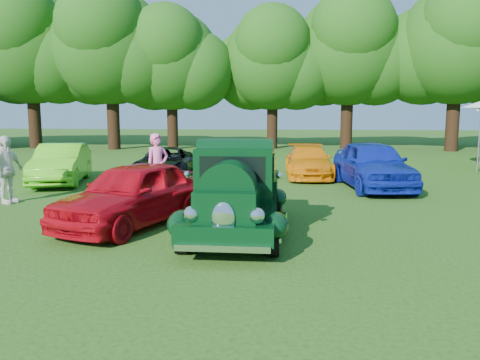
# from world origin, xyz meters

# --- Properties ---
(ground) EXTENTS (120.00, 120.00, 0.00)m
(ground) POSITION_xyz_m (0.00, 0.00, 0.00)
(ground) COLOR #1F4510
(ground) RESTS_ON ground
(hero_pickup) EXTENTS (2.21, 4.75, 1.86)m
(hero_pickup) POSITION_xyz_m (0.41, 0.92, 0.80)
(hero_pickup) COLOR black
(hero_pickup) RESTS_ON ground
(red_convertible) EXTENTS (3.07, 4.62, 1.46)m
(red_convertible) POSITION_xyz_m (-2.02, 1.39, 0.73)
(red_convertible) COLOR #AF0713
(red_convertible) RESTS_ON ground
(back_car_lime) EXTENTS (2.59, 4.59, 1.43)m
(back_car_lime) POSITION_xyz_m (-6.63, 7.29, 0.72)
(back_car_lime) COLOR #4DBA18
(back_car_lime) RESTS_ON ground
(back_car_black) EXTENTS (2.42, 4.49, 1.20)m
(back_car_black) POSITION_xyz_m (-3.22, 8.91, 0.60)
(back_car_black) COLOR black
(back_car_black) RESTS_ON ground
(back_car_orange) EXTENTS (1.86, 4.34, 1.24)m
(back_car_orange) POSITION_xyz_m (2.38, 9.85, 0.62)
(back_car_orange) COLOR orange
(back_car_orange) RESTS_ON ground
(back_car_blue) EXTENTS (2.49, 4.96, 1.62)m
(back_car_blue) POSITION_xyz_m (4.40, 7.23, 0.81)
(back_car_blue) COLOR #0E1F9C
(back_car_blue) RESTS_ON ground
(spectator_pink) EXTENTS (0.84, 0.83, 1.95)m
(spectator_pink) POSITION_xyz_m (-2.32, 4.62, 0.98)
(spectator_pink) COLOR pink
(spectator_pink) RESTS_ON ground
(spectator_grey) EXTENTS (0.83, 0.72, 1.48)m
(spectator_grey) POSITION_xyz_m (-0.86, 4.90, 0.74)
(spectator_grey) COLOR slate
(spectator_grey) RESTS_ON ground
(spectator_white) EXTENTS (0.73, 1.21, 1.93)m
(spectator_white) POSITION_xyz_m (-6.40, 3.53, 0.96)
(spectator_white) COLOR silver
(spectator_white) RESTS_ON ground
(tree_line) EXTENTS (63.62, 10.95, 12.45)m
(tree_line) POSITION_xyz_m (0.01, 23.63, 6.97)
(tree_line) COLOR black
(tree_line) RESTS_ON ground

